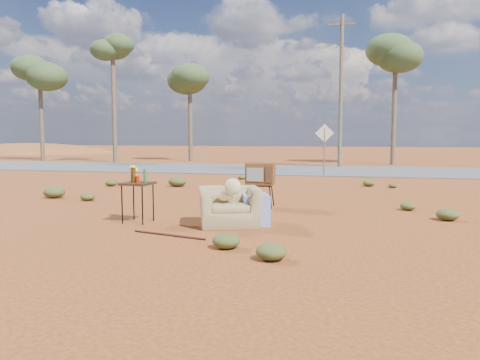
# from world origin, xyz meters

# --- Properties ---
(ground) EXTENTS (140.00, 140.00, 0.00)m
(ground) POSITION_xyz_m (0.00, 0.00, 0.00)
(ground) COLOR #934E1D
(ground) RESTS_ON ground
(highway) EXTENTS (140.00, 7.00, 0.04)m
(highway) POSITION_xyz_m (0.00, 15.00, 0.02)
(highway) COLOR #565659
(highway) RESTS_ON ground
(dirt_mound) EXTENTS (26.00, 18.00, 2.00)m
(dirt_mound) POSITION_xyz_m (-30.00, 34.00, 0.00)
(dirt_mound) COLOR #935423
(dirt_mound) RESTS_ON ground
(armchair) EXTENTS (1.43, 1.21, 0.97)m
(armchair) POSITION_xyz_m (0.50, 0.34, 0.45)
(armchair) COLOR #907B4E
(armchair) RESTS_ON ground
(tv_unit) EXTENTS (0.67, 0.55, 1.04)m
(tv_unit) POSITION_xyz_m (0.55, 2.65, 0.77)
(tv_unit) COLOR black
(tv_unit) RESTS_ON ground
(side_table) EXTENTS (0.58, 0.58, 1.09)m
(side_table) POSITION_xyz_m (-1.41, 0.22, 0.80)
(side_table) COLOR #341F13
(side_table) RESTS_ON ground
(rusty_bar) EXTENTS (1.41, 0.40, 0.04)m
(rusty_bar) POSITION_xyz_m (-0.33, -0.85, 0.02)
(rusty_bar) COLOR #451B12
(rusty_bar) RESTS_ON ground
(road_sign) EXTENTS (0.78, 0.06, 2.19)m
(road_sign) POSITION_xyz_m (1.50, 12.00, 1.50)
(road_sign) COLOR brown
(road_sign) RESTS_ON ground
(eucalyptus_far_left) EXTENTS (3.20, 3.20, 7.10)m
(eucalyptus_far_left) POSITION_xyz_m (-18.00, 20.00, 5.94)
(eucalyptus_far_left) COLOR brown
(eucalyptus_far_left) RESTS_ON ground
(eucalyptus_left) EXTENTS (3.20, 3.20, 8.10)m
(eucalyptus_left) POSITION_xyz_m (-12.00, 19.00, 6.92)
(eucalyptus_left) COLOR brown
(eucalyptus_left) RESTS_ON ground
(eucalyptus_near_left) EXTENTS (3.20, 3.20, 6.60)m
(eucalyptus_near_left) POSITION_xyz_m (-8.00, 22.00, 5.45)
(eucalyptus_near_left) COLOR brown
(eucalyptus_near_left) RESTS_ON ground
(eucalyptus_center) EXTENTS (3.20, 3.20, 7.60)m
(eucalyptus_center) POSITION_xyz_m (5.00, 21.00, 6.43)
(eucalyptus_center) COLOR brown
(eucalyptus_center) RESTS_ON ground
(utility_pole_center) EXTENTS (1.40, 0.20, 8.00)m
(utility_pole_center) POSITION_xyz_m (2.00, 17.50, 4.15)
(utility_pole_center) COLOR brown
(utility_pole_center) RESTS_ON ground
(scrub_patch) EXTENTS (17.49, 8.07, 0.33)m
(scrub_patch) POSITION_xyz_m (-0.82, 4.41, 0.14)
(scrub_patch) COLOR #434B20
(scrub_patch) RESTS_ON ground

